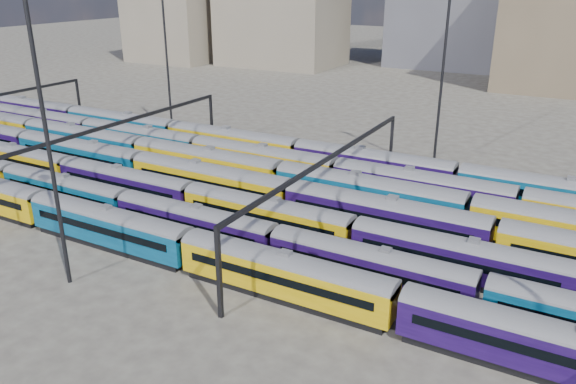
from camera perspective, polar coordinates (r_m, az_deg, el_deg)
The scene contains 13 objects.
ground at distance 65.84m, azimuth -3.85°, elevation -1.70°, with size 500.00×500.00×0.00m, color #403C36.
rake_0 at distance 43.77m, azimuth 11.23°, elevation -10.91°, with size 118.82×2.90×4.87m.
rake_1 at distance 52.69m, azimuth -1.36°, elevation -4.84°, with size 112.46×2.75×4.61m.
rake_2 at distance 63.70m, azimuth -9.86°, elevation -0.32°, with size 117.77×2.87×4.83m.
rake_3 at distance 62.26m, azimuth 0.19°, elevation -0.22°, with size 130.86×3.19×5.38m.
rake_4 at distance 68.15m, azimuth -0.72°, elevation 1.76°, with size 134.15×3.27×5.52m.
rake_5 at distance 80.98m, azimuth -9.19°, elevation 4.56°, with size 128.93×3.14×5.30m.
rake_6 at distance 83.40m, azimuth -5.74°, elevation 5.25°, with size 153.18×3.20×5.40m.
gantry_1 at distance 75.91m, azimuth -16.88°, elevation 5.94°, with size 0.35×40.35×8.03m.
gantry_2 at distance 58.92m, azimuth 4.22°, elevation 2.57°, with size 0.35×40.35×8.03m.
mast_1 at distance 97.11m, azimuth -12.27°, elevation 13.84°, with size 1.40×0.50×25.60m.
mast_2 at distance 49.21m, azimuth -23.40°, elevation 5.85°, with size 1.40×0.50×25.60m.
mast_3 at distance 77.88m, azimuth 15.46°, elevation 11.87°, with size 1.40×0.50×25.60m.
Camera 1 is at (33.17, -50.86, 25.46)m, focal length 35.00 mm.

